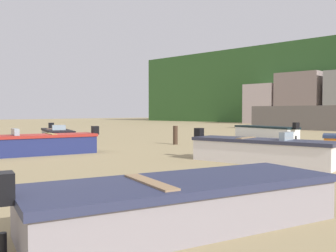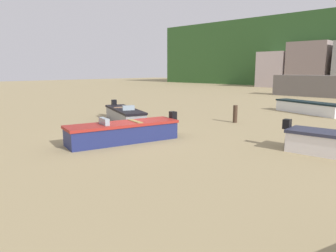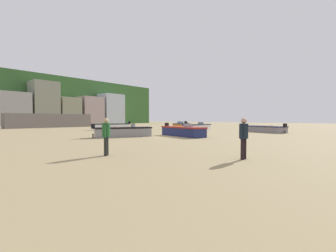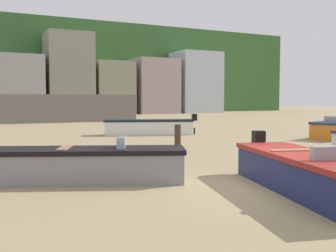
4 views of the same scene
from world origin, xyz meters
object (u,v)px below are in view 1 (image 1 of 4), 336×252
(boat_white_2, at_px, (261,151))
(boat_grey_4, at_px, (57,137))
(boat_white_3, at_px, (265,133))
(boat_grey_0, at_px, (184,203))
(mooring_post_near_water, at_px, (175,135))
(boat_navy_1, at_px, (37,144))

(boat_white_2, xyz_separation_m, boat_grey_4, (-12.61, -0.72, -0.01))
(boat_white_2, xyz_separation_m, boat_white_3, (-5.79, 11.03, 0.00))
(boat_grey_0, relative_size, mooring_post_near_water, 5.12)
(boat_white_2, bearing_deg, boat_white_3, -155.68)
(boat_grey_0, height_order, boat_white_3, boat_white_3)
(boat_white_2, distance_m, mooring_post_near_water, 8.54)
(boat_grey_0, bearing_deg, boat_grey_4, 174.32)
(boat_white_2, relative_size, boat_white_3, 1.02)
(boat_grey_0, distance_m, boat_white_3, 20.47)
(boat_grey_0, bearing_deg, boat_white_3, 133.04)
(boat_white_2, xyz_separation_m, mooring_post_near_water, (-7.61, 3.88, 0.08))
(boat_grey_0, height_order, boat_grey_4, boat_grey_4)
(boat_white_3, bearing_deg, mooring_post_near_water, -174.64)
(boat_grey_0, distance_m, boat_grey_4, 16.85)
(boat_white_2, height_order, boat_white_3, boat_white_3)
(boat_navy_1, relative_size, mooring_post_near_water, 5.06)
(mooring_post_near_water, bearing_deg, boat_grey_4, -137.34)
(boat_grey_0, height_order, boat_navy_1, boat_navy_1)
(boat_white_3, height_order, mooring_post_near_water, boat_white_3)
(boat_white_2, bearing_deg, mooring_post_near_water, -120.41)
(boat_grey_4, relative_size, mooring_post_near_water, 4.76)
(boat_white_3, distance_m, mooring_post_near_water, 7.37)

